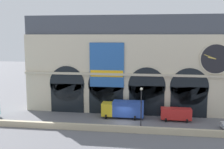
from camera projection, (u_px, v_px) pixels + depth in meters
The scene contains 6 objects.
ground_plane at pixel (123, 123), 46.87m from camera, with size 200.00×200.00×0.00m, color slate.
quay_parapet_wall at pixel (120, 129), 42.34m from camera, with size 90.00×0.70×0.97m, color #BCAD8C.
station_building at pixel (128, 66), 52.65m from camera, with size 39.38×4.84×18.47m.
box_truck_center at pixel (123, 109), 49.27m from camera, with size 7.50×2.91×3.12m.
van_mideast at pixel (176, 114), 47.79m from camera, with size 5.20×2.48×2.20m.
street_lamp_quayside at pixel (141, 103), 42.12m from camera, with size 0.44×0.44×6.90m.
Camera 1 is at (4.71, -45.02, 14.79)m, focal length 44.16 mm.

